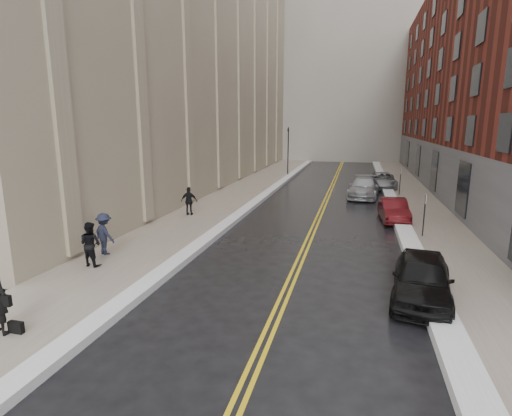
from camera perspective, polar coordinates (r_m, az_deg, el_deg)
The scene contains 18 objects.
ground at distance 14.31m, azimuth -5.84°, elevation -11.03°, with size 160.00×160.00×0.00m, color black.
sidewalk_left at distance 30.27m, azimuth -3.53°, elevation 1.49°, with size 4.00×64.00×0.15m, color gray.
sidewalk_right at distance 29.21m, azimuth 22.60°, elevation 0.20°, with size 3.00×64.00×0.15m, color gray.
lane_stripe_a at distance 28.97m, azimuth 9.55°, elevation 0.73°, with size 0.12×64.00×0.01m, color gold.
lane_stripe_b at distance 28.95m, azimuth 10.03°, elevation 0.70°, with size 0.12×64.00×0.01m, color gold.
snow_ridge_left at distance 29.65m, azimuth 0.71°, elevation 1.40°, with size 0.70×60.80×0.26m, color white.
snow_ridge_right at distance 28.97m, azimuth 19.00°, elevation 0.53°, with size 0.85×60.80×0.30m, color white.
tower_far_right at distance 80.60m, azimuth 22.45°, elevation 22.90°, with size 22.00×18.00×44.00m, color slate.
traffic_signal at distance 43.02m, azimuth 4.61°, elevation 8.63°, with size 0.18×0.15×5.20m.
parking_sign_near at distance 21.04m, azimuth 22.93°, elevation -0.55°, with size 0.06×0.35×2.23m.
parking_sign_far at distance 32.78m, azimuth 19.91°, elevation 3.87°, with size 0.06×0.35×2.23m.
car_black at distance 13.96m, azimuth 22.63°, elevation -9.22°, with size 1.77×4.39×1.50m, color black.
car_maroon at distance 24.50m, azimuth 19.06°, elevation -0.27°, with size 1.39×3.99×1.31m, color #480C10.
car_silver_near at distance 31.81m, azimuth 15.15°, elevation 2.86°, with size 2.13×5.24×1.52m, color #93959A.
car_silver_far at distance 36.62m, azimuth 17.57°, elevation 3.76°, with size 2.29×4.97×1.38m, color gray.
pedestrian_a at distance 16.74m, azimuth -22.58°, elevation -4.76°, with size 0.85×0.66×1.74m, color black.
pedestrian_b at distance 17.97m, azimuth -20.83°, elevation -3.46°, with size 1.14×0.66×1.77m, color #1C2032.
pedestrian_c at distance 24.34m, azimuth -9.52°, elevation 0.98°, with size 1.00×0.42×1.70m, color black.
Camera 1 is at (4.60, -12.34, 5.58)m, focal length 28.00 mm.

